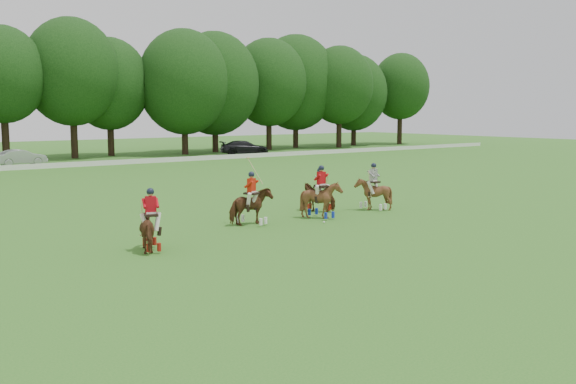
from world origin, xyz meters
TOP-DOWN VIEW (x-y plane):
  - ground at (0.00, 0.00)m, footprint 180.00×180.00m
  - tree_line at (0.26, 48.05)m, footprint 117.98×14.32m
  - boundary_rail at (0.00, 38.00)m, footprint 120.00×0.10m
  - car_mid at (-0.16, 42.50)m, footprint 4.44×1.88m
  - car_right at (23.64, 42.50)m, footprint 5.78×3.86m
  - polo_red_a at (-6.17, 2.94)m, footprint 1.27×1.89m
  - polo_red_b at (-0.59, 5.02)m, footprint 1.95×1.84m
  - polo_red_c at (2.89, 4.59)m, footprint 1.45×1.61m
  - polo_stripe_a at (4.14, 6.20)m, footprint 1.56×1.73m
  - polo_stripe_b at (6.45, 4.88)m, footprint 1.51×1.64m
  - polo_ball at (2.17, 3.54)m, footprint 0.09×0.09m

SIDE VIEW (x-z plane):
  - ground at x=0.00m, z-range 0.00..0.00m
  - polo_ball at x=2.17m, z-range 0.00..0.09m
  - boundary_rail at x=0.00m, z-range 0.00..0.44m
  - car_mid at x=-0.16m, z-range 0.00..1.42m
  - polo_stripe_a at x=4.14m, z-range -0.31..1.79m
  - polo_red_a at x=-6.17m, z-range -0.31..1.87m
  - car_right at x=23.64m, z-range 0.00..1.56m
  - polo_red_b at x=-0.59m, z-range -0.60..2.22m
  - polo_stripe_b at x=6.45m, z-range -0.32..1.98m
  - polo_red_c at x=2.89m, z-range -0.33..2.07m
  - tree_line at x=0.26m, z-range 0.86..15.60m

